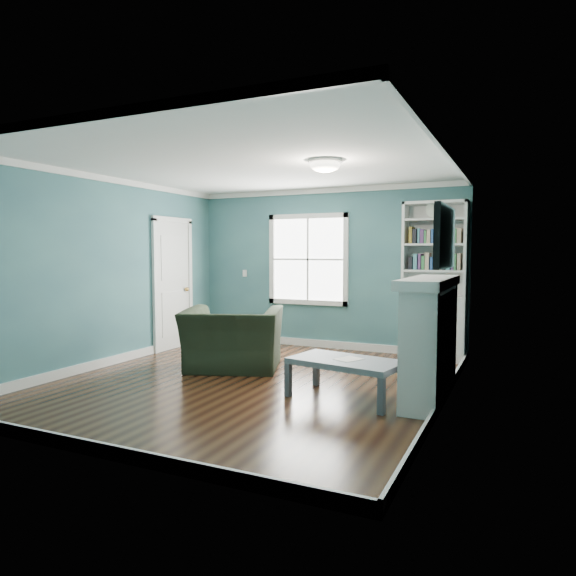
% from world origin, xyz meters
% --- Properties ---
extents(floor, '(5.00, 5.00, 0.00)m').
position_xyz_m(floor, '(0.00, 0.00, 0.00)').
color(floor, black).
rests_on(floor, ground).
extents(room_walls, '(5.00, 5.00, 5.00)m').
position_xyz_m(room_walls, '(0.00, 0.00, 1.58)').
color(room_walls, '#335C68').
rests_on(room_walls, ground).
extents(trim, '(4.50, 5.00, 2.60)m').
position_xyz_m(trim, '(0.00, 0.00, 1.24)').
color(trim, white).
rests_on(trim, ground).
extents(window, '(1.40, 0.06, 1.50)m').
position_xyz_m(window, '(-0.30, 2.49, 1.45)').
color(window, white).
rests_on(window, room_walls).
extents(bookshelf, '(0.90, 0.35, 2.31)m').
position_xyz_m(bookshelf, '(1.77, 2.30, 0.92)').
color(bookshelf, silver).
rests_on(bookshelf, ground).
extents(fireplace, '(0.44, 1.58, 1.30)m').
position_xyz_m(fireplace, '(2.08, 0.20, 0.64)').
color(fireplace, black).
rests_on(fireplace, ground).
extents(tv, '(0.06, 1.10, 0.65)m').
position_xyz_m(tv, '(2.20, 0.20, 1.72)').
color(tv, black).
rests_on(tv, fireplace).
extents(door, '(0.12, 0.98, 2.17)m').
position_xyz_m(door, '(-2.22, 1.40, 1.07)').
color(door, silver).
rests_on(door, ground).
extents(ceiling_fixture, '(0.38, 0.38, 0.15)m').
position_xyz_m(ceiling_fixture, '(0.90, 0.10, 2.55)').
color(ceiling_fixture, white).
rests_on(ceiling_fixture, room_walls).
extents(light_switch, '(0.08, 0.01, 0.12)m').
position_xyz_m(light_switch, '(-1.50, 2.48, 1.20)').
color(light_switch, white).
rests_on(light_switch, room_walls).
extents(recliner, '(1.46, 1.20, 1.10)m').
position_xyz_m(recliner, '(-0.56, 0.51, 0.55)').
color(recliner, black).
rests_on(recliner, ground).
extents(coffee_table, '(1.26, 0.84, 0.42)m').
position_xyz_m(coffee_table, '(1.25, -0.17, 0.37)').
color(coffee_table, '#494E57').
rests_on(coffee_table, ground).
extents(paper_sheet, '(0.31, 0.34, 0.00)m').
position_xyz_m(paper_sheet, '(1.28, -0.16, 0.43)').
color(paper_sheet, white).
rests_on(paper_sheet, coffee_table).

